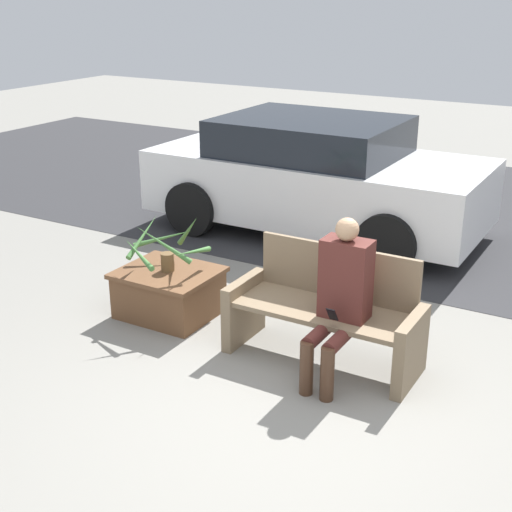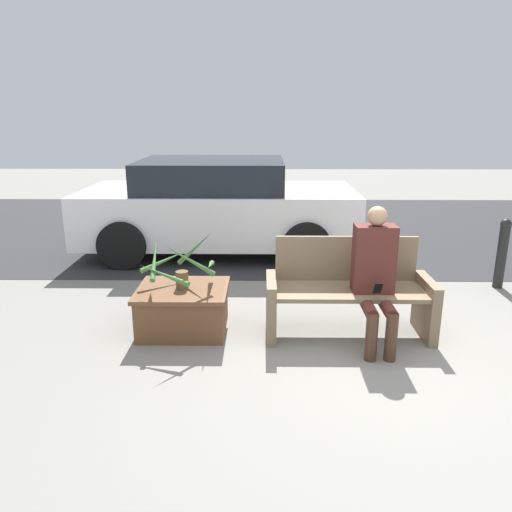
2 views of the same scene
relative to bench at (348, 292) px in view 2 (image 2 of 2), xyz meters
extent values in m
plane|color=gray|center=(0.16, -0.85, -0.41)|extent=(30.00, 30.00, 0.00)
cube|color=#2D2D30|center=(0.16, 4.50, -0.40)|extent=(20.00, 6.00, 0.01)
cube|color=#7A664C|center=(-0.73, -0.06, -0.13)|extent=(0.09, 0.58, 0.56)
cube|color=#7A664C|center=(0.73, -0.06, -0.13)|extent=(0.09, 0.58, 0.56)
cube|color=#7A664C|center=(0.00, -0.06, 0.03)|extent=(1.37, 0.54, 0.04)
cube|color=#7A664C|center=(0.00, 0.21, 0.27)|extent=(1.37, 0.04, 0.44)
cube|color=#51231E|center=(0.20, -0.10, 0.36)|extent=(0.37, 0.22, 0.62)
sphere|color=tan|center=(0.20, -0.12, 0.76)|extent=(0.18, 0.18, 0.18)
cylinder|color=#51231E|center=(0.12, -0.34, 0.00)|extent=(0.11, 0.47, 0.11)
cylinder|color=#51231E|center=(0.28, -0.34, 0.00)|extent=(0.11, 0.47, 0.11)
cylinder|color=#472D1E|center=(0.12, -0.57, -0.20)|extent=(0.10, 0.10, 0.43)
cylinder|color=#472D1E|center=(0.28, -0.57, -0.20)|extent=(0.10, 0.10, 0.43)
cube|color=black|center=(0.20, -0.33, 0.16)|extent=(0.07, 0.09, 0.12)
cube|color=brown|center=(-1.58, 0.02, -0.19)|extent=(0.81, 0.69, 0.43)
cube|color=brown|center=(-1.58, 0.02, 0.01)|extent=(0.86, 0.74, 0.04)
cylinder|color=brown|center=(-1.58, 0.02, 0.11)|extent=(0.12, 0.12, 0.17)
cone|color=#427538|center=(-1.31, 0.04, 0.25)|extent=(0.08, 0.56, 0.17)
cone|color=#427538|center=(-1.47, 0.20, 0.38)|extent=(0.41, 0.28, 0.40)
cone|color=#427538|center=(-1.77, 0.22, 0.24)|extent=(0.43, 0.42, 0.15)
cone|color=#427538|center=(-1.83, 0.00, 0.32)|extent=(0.10, 0.52, 0.30)
cone|color=#427538|center=(-1.71, -0.22, 0.24)|extent=(0.52, 0.30, 0.15)
cone|color=#427538|center=(-1.46, -0.17, 0.36)|extent=(0.44, 0.29, 0.37)
cube|color=silver|center=(-1.46, 2.88, 0.18)|extent=(4.00, 1.80, 0.74)
cube|color=black|center=(-1.56, 2.88, 0.76)|extent=(2.08, 1.66, 0.43)
cylinder|color=black|center=(-0.22, 1.98, -0.08)|extent=(0.66, 0.18, 0.66)
cylinder|color=black|center=(-0.22, 3.78, -0.08)|extent=(0.66, 0.18, 0.66)
cylinder|color=black|center=(-2.70, 1.98, -0.08)|extent=(0.66, 0.18, 0.66)
cylinder|color=black|center=(-2.70, 3.78, -0.08)|extent=(0.66, 0.18, 0.66)
cylinder|color=black|center=(2.05, 1.31, -0.03)|extent=(0.12, 0.12, 0.75)
sphere|color=black|center=(2.05, 1.31, 0.38)|extent=(0.13, 0.13, 0.13)
camera|label=1|loc=(2.10, -4.73, 2.43)|focal=50.00mm
camera|label=2|loc=(-0.82, -4.46, 1.65)|focal=35.00mm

